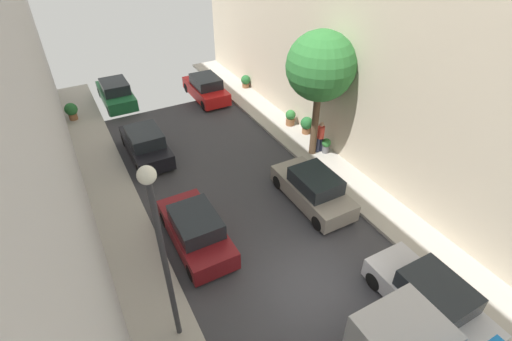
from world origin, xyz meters
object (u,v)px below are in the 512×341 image
parked_car_right_3 (313,189)px  potted_plant_2 (71,110)px  parked_car_right_2 (430,299)px  street_tree_1 (321,67)px  parked_car_left_2 (196,230)px  potted_plant_4 (307,124)px  potted_plant_1 (326,145)px  lamp_post (160,240)px  parked_car_left_3 (146,144)px  parked_car_right_4 (206,88)px  parked_car_left_4 (116,93)px  pedestrian (321,136)px  potted_plant_0 (290,117)px  potted_plant_5 (246,81)px

parked_car_right_3 → potted_plant_2: parked_car_right_3 is taller
parked_car_right_2 → street_tree_1: bearing=76.9°
parked_car_left_2 → parked_car_right_3: size_ratio=1.00×
parked_car_left_2 → potted_plant_4: 9.77m
parked_car_left_2 → street_tree_1: (7.59, 3.00, 4.07)m
potted_plant_1 → lamp_post: (-10.13, -6.03, 3.59)m
parked_car_left_3 → potted_plant_2: (-2.85, 5.86, 0.01)m
parked_car_right_3 → street_tree_1: (2.19, 3.09, 4.07)m
parked_car_right_4 → parked_car_right_2: bearing=-90.0°
parked_car_right_4 → parked_car_left_4: bearing=159.3°
potted_plant_2 → potted_plant_1: bearing=-42.6°
parked_car_left_2 → pedestrian: (8.01, 2.96, 0.35)m
parked_car_right_3 → pedestrian: bearing=49.5°
parked_car_left_3 → street_tree_1: size_ratio=0.67×
parked_car_left_2 → potted_plant_4: parked_car_left_2 is taller
pedestrian → lamp_post: 12.14m
parked_car_left_4 → potted_plant_4: (8.49, -9.23, -0.02)m
potted_plant_1 → street_tree_1: bearing=155.6°
potted_plant_1 → potted_plant_4: 2.15m
parked_car_right_4 → potted_plant_0: bearing=-64.7°
parked_car_left_2 → parked_car_left_4: same height
potted_plant_0 → parked_car_left_2: bearing=-143.5°
potted_plant_5 → lamp_post: bearing=-123.7°
parked_car_right_3 → potted_plant_2: bearing=122.4°
parked_car_left_2 → street_tree_1: size_ratio=0.67×
potted_plant_4 → lamp_post: lamp_post is taller
pedestrian → potted_plant_4: pedestrian is taller
parked_car_right_2 → potted_plant_5: (3.00, 18.57, -0.10)m
parked_car_left_2 → street_tree_1: bearing=21.5°
potted_plant_1 → potted_plant_5: potted_plant_5 is taller
parked_car_right_2 → potted_plant_2: parked_car_right_2 is taller
parked_car_left_3 → street_tree_1: 9.52m
potted_plant_5 → parked_car_right_3: bearing=-103.8°
parked_car_right_2 → potted_plant_0: parked_car_right_2 is taller
parked_car_left_3 → potted_plant_5: (8.40, 5.09, -0.10)m
parked_car_left_2 → potted_plant_2: (-2.85, 12.89, 0.01)m
parked_car_left_3 → potted_plant_1: bearing=-27.7°
parked_car_left_3 → potted_plant_1: 9.30m
parked_car_right_3 → potted_plant_4: bearing=58.0°
parked_car_left_2 → parked_car_right_2: bearing=-50.1°
pedestrian → street_tree_1: 3.74m
potted_plant_0 → potted_plant_1: (0.02, -3.38, -0.04)m
potted_plant_0 → parked_car_right_4: bearing=115.3°
parked_car_left_4 → pedestrian: 13.70m
parked_car_left_2 → potted_plant_0: parked_car_left_2 is taller
parked_car_left_2 → potted_plant_5: 14.75m
parked_car_right_2 → pedestrian: (2.61, 9.40, 0.35)m
potted_plant_2 → parked_car_right_4: bearing=-6.0°
pedestrian → potted_plant_5: pedestrian is taller
parked_car_right_2 → potted_plant_2: 21.03m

